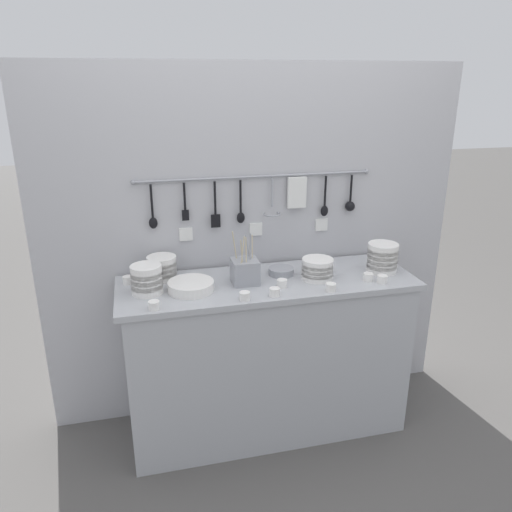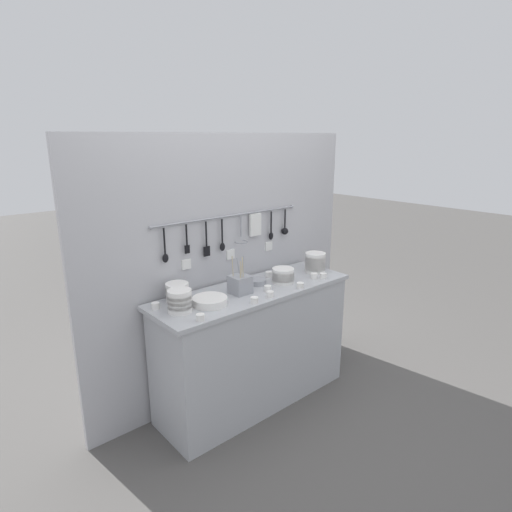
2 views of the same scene
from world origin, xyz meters
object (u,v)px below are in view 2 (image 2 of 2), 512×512
steel_mixing_bowl (257,281)px  cup_centre (323,276)px  bowl_stack_short_front (177,292)px  cup_edge_near (254,300)px  cup_beside_plates (268,288)px  bowl_stack_nested_right (180,301)px  bowl_stack_tall_left (283,275)px  cup_back_right (269,274)px  cup_front_left (314,276)px  cup_front_right (156,306)px  plate_stack (210,301)px  bowl_stack_back_corner (315,263)px  cutlery_caddy (240,284)px  cup_edge_far (300,285)px  cup_by_caddy (270,294)px  cup_back_left (200,317)px

steel_mixing_bowl → cup_centre: bearing=-26.6°
bowl_stack_short_front → cup_edge_near: size_ratio=2.95×
cup_beside_plates → cup_centre: (0.51, -0.07, 0.00)m
bowl_stack_short_front → bowl_stack_nested_right: 0.19m
bowl_stack_tall_left → cup_centre: (0.30, -0.13, -0.03)m
cup_back_right → cup_front_left: size_ratio=1.00×
cup_front_right → cup_edge_near: size_ratio=1.00×
bowl_stack_nested_right → cup_back_right: (0.87, 0.14, -0.05)m
cup_front_right → cup_back_right: bearing=0.1°
plate_stack → cup_front_left: plate_stack is taller
bowl_stack_back_corner → cup_back_right: 0.39m
cutlery_caddy → cup_edge_far: 0.44m
cup_back_right → plate_stack: bearing=-166.0°
plate_stack → cup_back_right: (0.67, 0.17, -0.00)m
cup_centre → plate_stack: bearing=172.0°
cup_centre → cutlery_caddy: bearing=165.6°
cup_edge_near → steel_mixing_bowl: bearing=46.2°
bowl_stack_nested_right → cup_edge_far: 0.89m
cup_front_right → cup_beside_plates: (0.74, -0.23, 0.00)m
steel_mixing_bowl → cup_by_caddy: size_ratio=2.62×
cup_beside_plates → plate_stack: bearing=171.8°
steel_mixing_bowl → cup_edge_near: cup_edge_near is taller
cup_back_right → steel_mixing_bowl: bearing=-159.4°
bowl_stack_tall_left → cup_front_right: bowl_stack_tall_left is taller
bowl_stack_back_corner → cup_edge_far: (-0.36, -0.18, -0.06)m
steel_mixing_bowl → cup_front_right: size_ratio=2.62×
cup_edge_far → cutlery_caddy: bearing=151.4°
cup_centre → bowl_stack_nested_right: bearing=172.4°
bowl_stack_back_corner → cup_centre: size_ratio=3.15×
cup_front_left → cup_back_left: 1.09m
bowl_stack_tall_left → steel_mixing_bowl: size_ratio=1.21×
cup_centre → cup_edge_near: 0.72m
cutlery_caddy → cup_edge_near: cutlery_caddy is taller
cup_back_left → cup_centre: same height
steel_mixing_bowl → cup_edge_near: 0.37m
bowl_stack_back_corner → cup_edge_near: 0.82m
cup_centre → steel_mixing_bowl: bearing=153.4°
cup_front_right → cup_centre: bearing=-13.3°
plate_stack → cup_beside_plates: size_ratio=4.43×
steel_mixing_bowl → cup_back_left: size_ratio=2.62×
bowl_stack_tall_left → cup_back_right: bowl_stack_tall_left is taller
bowl_stack_nested_right → cutlery_caddy: (0.49, 0.02, -0.01)m
bowl_stack_nested_right → bowl_stack_back_corner: size_ratio=0.93×
cup_by_caddy → cup_front_left: bearing=7.4°
cup_front_left → cup_centre: (0.06, -0.04, 0.00)m
cup_edge_far → cup_back_left: size_ratio=1.00×
bowl_stack_short_front → bowl_stack_nested_right: bowl_stack_nested_right is taller
bowl_stack_nested_right → cutlery_caddy: bearing=2.1°
bowl_stack_tall_left → cup_edge_near: 0.45m
cup_back_left → bowl_stack_back_corner: bearing=8.5°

